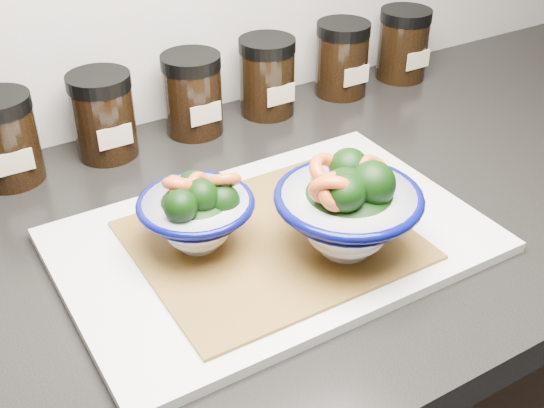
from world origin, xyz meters
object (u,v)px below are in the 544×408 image
spice_jar_c (193,94)px  spice_jar_f (403,44)px  cutting_board (273,240)px  bowl_right (348,209)px  spice_jar_d (267,76)px  bowl_left (197,213)px  spice_jar_e (342,59)px  spice_jar_b (103,115)px  spice_jar_a (4,139)px

spice_jar_c → spice_jar_f: bearing=0.0°
cutting_board → bowl_right: (0.05, -0.06, 0.06)m
bowl_right → spice_jar_d: bowl_right is taller
spice_jar_f → bowl_left: bearing=-151.9°
bowl_left → spice_jar_d: spice_jar_d is taller
spice_jar_d → spice_jar_e: (0.13, 0.00, 0.00)m
bowl_right → spice_jar_b: size_ratio=1.34×
spice_jar_a → spice_jar_f: 0.63m
spice_jar_b → bowl_right: bearing=-69.1°
bowl_left → bowl_right: bearing=-34.1°
spice_jar_a → bowl_left: bearing=-63.5°
cutting_board → spice_jar_a: size_ratio=3.98×
bowl_right → spice_jar_a: bowl_right is taller
bowl_right → spice_jar_d: 0.37m
spice_jar_d → spice_jar_f: (0.26, 0.00, 0.00)m
spice_jar_a → cutting_board: bearing=-54.0°
bowl_right → spice_jar_e: bearing=54.8°
bowl_left → bowl_right: size_ratio=0.81×
bowl_right → spice_jar_b: bowl_right is taller
spice_jar_d → bowl_right: bearing=-107.9°
spice_jar_d → spice_jar_e: bearing=0.0°
bowl_left → spice_jar_c: (0.12, 0.26, 0.00)m
cutting_board → bowl_left: size_ratio=3.69×
cutting_board → spice_jar_b: (-0.08, 0.29, 0.05)m
spice_jar_b → spice_jar_e: 0.38m
cutting_board → spice_jar_a: bearing=126.0°
bowl_left → bowl_right: (0.13, -0.09, 0.01)m
bowl_left → bowl_right: 0.15m
cutting_board → spice_jar_f: bearing=34.5°
spice_jar_b → spice_jar_e: bearing=0.0°
spice_jar_c → spice_jar_b: bearing=180.0°
bowl_right → spice_jar_d: bearing=72.1°
bowl_left → spice_jar_b: (-0.01, 0.26, 0.00)m
spice_jar_c → spice_jar_e: same height
spice_jar_c → bowl_right: bearing=-89.0°
bowl_left → spice_jar_b: spice_jar_b is taller
bowl_left → spice_jar_d: (0.24, 0.26, 0.00)m
spice_jar_d → spice_jar_f: 0.26m
spice_jar_c → spice_jar_d: bearing=0.0°
spice_jar_b → spice_jar_f: bearing=0.0°
bowl_left → spice_jar_d: 0.36m
cutting_board → bowl_left: 0.09m
cutting_board → spice_jar_d: (0.16, 0.29, 0.05)m
spice_jar_b → spice_jar_f: (0.50, 0.00, 0.00)m
bowl_right → spice_jar_c: 0.35m
spice_jar_a → spice_jar_e: (0.51, 0.00, 0.00)m
bowl_right → spice_jar_b: 0.38m
spice_jar_d → spice_jar_f: bearing=0.0°
cutting_board → spice_jar_c: bearing=81.3°
bowl_left → spice_jar_b: size_ratio=1.08×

